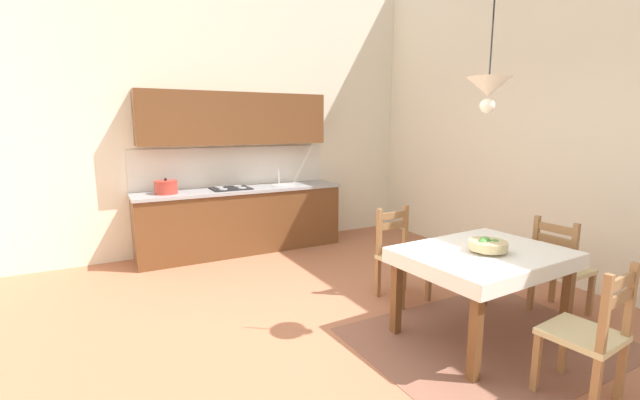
% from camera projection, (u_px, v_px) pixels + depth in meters
% --- Properties ---
extents(ground_plane, '(6.46, 6.73, 0.10)m').
position_uv_depth(ground_plane, '(331.00, 342.00, 3.59)').
color(ground_plane, '#AD6B4C').
extents(wall_back, '(6.46, 0.12, 4.05)m').
position_uv_depth(wall_back, '(221.00, 106.00, 5.93)').
color(wall_back, silver).
rests_on(wall_back, ground_plane).
extents(wall_right, '(0.12, 6.73, 4.05)m').
position_uv_depth(wall_right, '(569.00, 100.00, 4.62)').
color(wall_right, silver).
rests_on(wall_right, ground_plane).
extents(area_rug, '(2.10, 1.60, 0.01)m').
position_uv_depth(area_rug, '(487.00, 340.00, 3.51)').
color(area_rug, '#8A5847').
rests_on(area_rug, ground_plane).
extents(kitchen_cabinetry, '(2.84, 0.63, 2.20)m').
position_uv_depth(kitchen_cabinetry, '(239.00, 191.00, 5.91)').
color(kitchen_cabinetry, brown).
rests_on(kitchen_cabinetry, ground_plane).
extents(dining_table, '(1.36, 1.06, 0.75)m').
position_uv_depth(dining_table, '(483.00, 265.00, 3.49)').
color(dining_table, brown).
rests_on(dining_table, ground_plane).
extents(dining_chair_kitchen_side, '(0.45, 0.45, 0.93)m').
position_uv_depth(dining_chair_kitchen_side, '(401.00, 256.00, 4.33)').
color(dining_chair_kitchen_side, '#D1BC89').
rests_on(dining_chair_kitchen_side, ground_plane).
extents(dining_chair_camera_side, '(0.46, 0.46, 0.93)m').
position_uv_depth(dining_chair_camera_side, '(589.00, 335.00, 2.70)').
color(dining_chair_camera_side, '#D1BC89').
rests_on(dining_chair_camera_side, ground_plane).
extents(dining_chair_window_side, '(0.44, 0.44, 0.93)m').
position_uv_depth(dining_chair_window_side, '(560.00, 269.00, 3.95)').
color(dining_chair_window_side, '#D1BC89').
rests_on(dining_chair_window_side, ground_plane).
extents(fruit_bowl, '(0.30, 0.30, 0.12)m').
position_uv_depth(fruit_bowl, '(488.00, 245.00, 3.40)').
color(fruit_bowl, tan).
rests_on(fruit_bowl, dining_table).
extents(pendant_lamp, '(0.32, 0.32, 0.80)m').
position_uv_depth(pendant_lamp, '(489.00, 88.00, 3.12)').
color(pendant_lamp, black).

